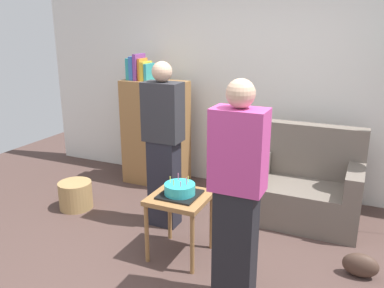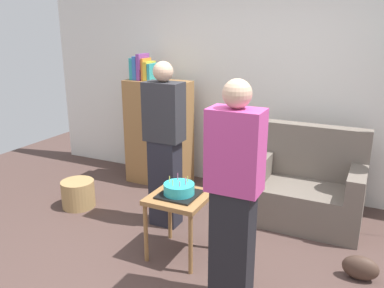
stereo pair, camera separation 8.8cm
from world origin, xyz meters
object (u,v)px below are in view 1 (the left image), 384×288
at_px(couch, 304,188).
at_px(wicker_basket, 76,195).
at_px(side_table, 180,205).
at_px(person_holding_cake, 237,196).
at_px(birthday_cake, 180,190).
at_px(bookshelf, 155,131).
at_px(handbag, 360,265).
at_px(person_blowing_candles, 164,145).

height_order(couch, wicker_basket, couch).
xyz_separation_m(couch, side_table, (-0.86, -1.15, 0.14)).
distance_m(couch, person_holding_cake, 1.64).
height_order(birthday_cake, wicker_basket, birthday_cake).
bearing_deg(bookshelf, wicker_basket, -113.28).
distance_m(couch, bookshelf, 1.92).
relative_size(birthday_cake, person_holding_cake, 0.20).
bearing_deg(side_table, couch, 53.33).
bearing_deg(wicker_basket, birthday_cake, -14.19).
height_order(birthday_cake, handbag, birthday_cake).
height_order(person_blowing_candles, handbag, person_blowing_candles).
relative_size(couch, person_holding_cake, 0.67).
bearing_deg(handbag, person_holding_cake, -139.90).
bearing_deg(bookshelf, birthday_cake, -53.79).
relative_size(side_table, person_holding_cake, 0.35).
height_order(couch, bookshelf, bookshelf).
relative_size(side_table, person_blowing_candles, 0.35).
xyz_separation_m(person_holding_cake, wicker_basket, (-2.08, 0.76, -0.68)).
bearing_deg(bookshelf, couch, -7.12).
relative_size(birthday_cake, wicker_basket, 0.89).
height_order(birthday_cake, person_holding_cake, person_holding_cake).
height_order(bookshelf, side_table, bookshelf).
distance_m(bookshelf, birthday_cake, 1.72).
xyz_separation_m(birthday_cake, wicker_basket, (-1.46, 0.37, -0.46)).
relative_size(couch, handbag, 3.93).
height_order(couch, person_holding_cake, person_holding_cake).
height_order(couch, handbag, couch).
xyz_separation_m(bookshelf, handbag, (2.47, -1.08, -0.58)).
distance_m(birthday_cake, wicker_basket, 1.57).
xyz_separation_m(bookshelf, wicker_basket, (-0.44, -1.02, -0.53)).
bearing_deg(handbag, birthday_cake, -168.02).
bearing_deg(side_table, handbag, 11.98).
distance_m(bookshelf, person_blowing_candles, 1.14).
relative_size(couch, person_blowing_candles, 0.67).
xyz_separation_m(birthday_cake, person_holding_cake, (0.62, -0.39, 0.22)).
distance_m(couch, birthday_cake, 1.47).
bearing_deg(birthday_cake, person_holding_cake, -32.06).
height_order(person_holding_cake, handbag, person_holding_cake).
height_order(bookshelf, handbag, bookshelf).
distance_m(side_table, person_holding_cake, 0.82).
height_order(bookshelf, person_holding_cake, person_holding_cake).
bearing_deg(side_table, bookshelf, 126.21).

